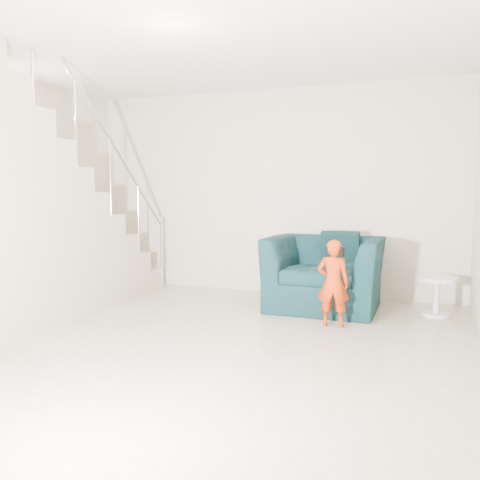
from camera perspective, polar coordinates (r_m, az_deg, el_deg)
name	(u,v)px	position (r m, az deg, el deg)	size (l,w,h in m)	color
floor	(175,351)	(4.47, -7.27, -12.26)	(5.50, 5.50, 0.00)	gray
ceiling	(171,24)	(4.46, -7.73, 22.91)	(5.50, 5.50, 0.00)	silver
back_wall	(269,192)	(6.82, 3.31, 5.41)	(5.00, 5.00, 0.00)	#BFB49B
armchair	(324,273)	(5.98, 9.45, -3.66)	(1.28, 1.12, 0.83)	black
toddler	(333,283)	(5.20, 10.41, -4.78)	(0.32, 0.21, 0.88)	#A32805
side_table	(437,289)	(5.97, 21.20, -5.20)	(0.43, 0.43, 0.43)	silver
staircase	(31,230)	(5.89, -22.38, 1.06)	(1.02, 3.03, 3.62)	#ADA089
cushion	(340,250)	(6.26, 11.20, -1.07)	(0.46, 0.13, 0.43)	black
throw	(283,261)	(6.14, 4.82, -2.36)	(0.05, 0.52, 0.58)	black
phone	(342,252)	(5.10, 11.43, -1.29)	(0.02, 0.05, 0.10)	black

